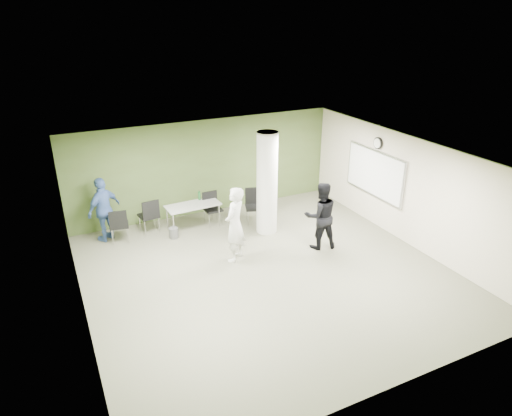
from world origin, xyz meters
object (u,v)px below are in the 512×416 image
woman_white (235,225)px  chair_back_left (119,223)px  folding_table (193,206)px  man_blue (104,209)px  man_black (321,216)px

woman_white → chair_back_left: bearing=-84.0°
folding_table → woman_white: woman_white is taller
man_blue → man_black: bearing=116.3°
folding_table → woman_white: 2.19m
folding_table → man_black: size_ratio=0.86×
woman_white → man_blue: size_ratio=1.08×
woman_white → man_black: woman_white is taller
folding_table → chair_back_left: (-2.03, -0.00, -0.11)m
folding_table → man_blue: (-2.31, 0.33, 0.21)m
chair_back_left → man_black: 5.21m
woman_white → man_blue: (-2.64, 2.47, -0.07)m
folding_table → chair_back_left: 2.04m
woman_white → man_blue: 3.62m
chair_back_left → man_black: man_black is taller
chair_back_left → man_black: size_ratio=0.54×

